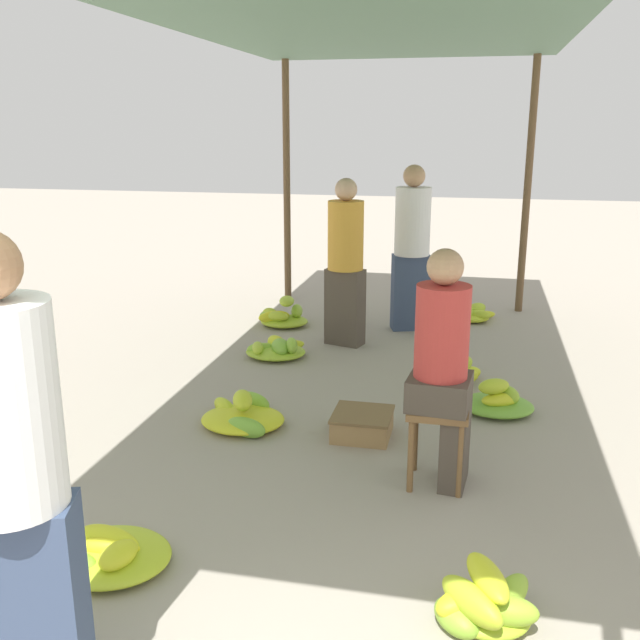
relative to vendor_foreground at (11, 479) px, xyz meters
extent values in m
cylinder|color=brown|center=(-0.72, 6.18, 0.47)|extent=(0.08, 0.08, 2.71)
cylinder|color=brown|center=(1.95, 6.18, 0.47)|extent=(0.08, 0.08, 2.71)
cube|color=#567A60|center=(0.61, 2.85, 1.85)|extent=(3.07, 7.06, 0.04)
cube|color=#384766|center=(0.00, 0.00, -0.49)|extent=(0.42, 0.31, 0.79)
cylinder|color=white|center=(0.00, 0.00, 0.25)|extent=(0.45, 0.45, 0.69)
cube|color=brown|center=(1.29, 1.96, -0.43)|extent=(0.34, 0.34, 0.04)
cylinder|color=brown|center=(1.15, 1.82, -0.67)|extent=(0.04, 0.04, 0.44)
cylinder|color=brown|center=(1.43, 1.82, -0.67)|extent=(0.04, 0.04, 0.44)
cylinder|color=brown|center=(1.15, 2.10, -0.67)|extent=(0.04, 0.04, 0.44)
cylinder|color=brown|center=(1.43, 2.10, -0.67)|extent=(0.04, 0.04, 0.44)
cube|color=#4C4238|center=(1.39, 1.97, -0.65)|extent=(0.17, 0.32, 0.48)
cube|color=#4C4238|center=(1.29, 1.96, -0.32)|extent=(0.37, 0.37, 0.18)
cylinder|color=#BF3833|center=(1.29, 1.96, 0.03)|extent=(0.33, 0.33, 0.52)
sphere|color=tan|center=(1.29, 1.96, 0.39)|extent=(0.20, 0.20, 0.20)
ellipsoid|color=yellow|center=(-0.18, 0.85, -0.78)|extent=(0.35, 0.16, 0.15)
ellipsoid|color=#8EBD33|center=(-0.29, 0.69, -0.81)|extent=(0.30, 0.15, 0.11)
ellipsoid|color=yellow|center=(-0.15, 0.81, -0.79)|extent=(0.30, 0.15, 0.11)
ellipsoid|color=yellow|center=(-0.06, 0.73, -0.77)|extent=(0.18, 0.24, 0.10)
ellipsoid|color=#B3CC2C|center=(-0.27, 0.62, -0.83)|extent=(0.19, 0.27, 0.11)
ellipsoid|color=#B8CE2B|center=(-0.16, 0.81, -0.84)|extent=(0.59, 0.51, 0.10)
ellipsoid|color=#8ABB33|center=(-0.39, 3.97, -0.81)|extent=(0.27, 0.22, 0.10)
ellipsoid|color=#7DB636|center=(-0.20, 3.97, -0.78)|extent=(0.26, 0.34, 0.13)
ellipsoid|color=#A8C82E|center=(-0.40, 3.92, -0.79)|extent=(0.19, 0.29, 0.09)
ellipsoid|color=#C7D429|center=(-0.16, 4.15, -0.82)|extent=(0.28, 0.26, 0.09)
ellipsoid|color=#8ABB33|center=(-0.09, 3.95, -0.75)|extent=(0.17, 0.25, 0.13)
ellipsoid|color=yellow|center=(-0.29, 4.14, -0.80)|extent=(0.26, 0.25, 0.15)
ellipsoid|color=#9FC430|center=(-0.26, 4.00, -0.84)|extent=(0.54, 0.47, 0.10)
ellipsoid|color=yellow|center=(-0.54, 4.94, -0.78)|extent=(0.33, 0.27, 0.13)
ellipsoid|color=#B3CC2C|center=(-0.50, 4.90, -0.76)|extent=(0.28, 0.19, 0.09)
ellipsoid|color=#B7CE2B|center=(-0.61, 5.03, -0.77)|extent=(0.26, 0.27, 0.12)
ellipsoid|color=#97C131|center=(-0.35, 5.13, -0.75)|extent=(0.19, 0.32, 0.13)
ellipsoid|color=#86BA34|center=(-0.62, 4.99, -0.80)|extent=(0.26, 0.23, 0.12)
ellipsoid|color=#A9C82E|center=(-0.44, 5.06, -0.63)|extent=(0.22, 0.34, 0.10)
ellipsoid|color=#A7C72E|center=(-0.45, 5.02, -0.84)|extent=(0.49, 0.43, 0.10)
ellipsoid|color=#78B437|center=(0.02, 2.33, -0.82)|extent=(0.33, 0.21, 0.13)
ellipsoid|color=#C1D12A|center=(-0.25, 2.65, -0.83)|extent=(0.27, 0.27, 0.12)
ellipsoid|color=#83B935|center=(-0.06, 2.73, -0.80)|extent=(0.32, 0.22, 0.14)
ellipsoid|color=#C3D229|center=(-0.06, 2.50, -0.70)|extent=(0.22, 0.30, 0.13)
ellipsoid|color=yellow|center=(-0.06, 2.49, -0.84)|extent=(0.58, 0.51, 0.10)
ellipsoid|color=yellow|center=(1.49, 0.77, -0.79)|extent=(0.32, 0.29, 0.12)
ellipsoid|color=#96C031|center=(1.62, 0.72, -0.77)|extent=(0.31, 0.14, 0.13)
ellipsoid|color=#94C032|center=(1.66, 0.81, -0.76)|extent=(0.23, 0.33, 0.10)
ellipsoid|color=#B7CD2B|center=(1.51, 0.71, -0.74)|extent=(0.32, 0.33, 0.14)
ellipsoid|color=yellow|center=(1.57, 0.79, -0.67)|extent=(0.24, 0.36, 0.10)
ellipsoid|color=#89BB34|center=(1.46, 0.71, -0.83)|extent=(0.27, 0.28, 0.12)
ellipsoid|color=#AAC82E|center=(1.57, 0.78, -0.84)|extent=(0.37, 0.32, 0.10)
ellipsoid|color=yellow|center=(1.72, 3.35, -0.82)|extent=(0.21, 0.25, 0.13)
ellipsoid|color=#98C131|center=(1.73, 3.14, -0.75)|extent=(0.23, 0.26, 0.12)
ellipsoid|color=#B5CD2C|center=(1.62, 3.07, -0.67)|extent=(0.27, 0.24, 0.11)
ellipsoid|color=yellow|center=(1.67, 3.06, -0.77)|extent=(0.31, 0.24, 0.09)
ellipsoid|color=#74B337|center=(1.66, 3.13, -0.84)|extent=(0.53, 0.46, 0.10)
ellipsoid|color=#AFCA2D|center=(1.31, 5.60, -0.80)|extent=(0.28, 0.15, 0.10)
ellipsoid|color=#A8C72E|center=(1.38, 5.61, -0.79)|extent=(0.24, 0.24, 0.13)
ellipsoid|color=yellow|center=(1.54, 5.73, -0.84)|extent=(0.34, 0.23, 0.09)
ellipsoid|color=#AAC82E|center=(1.36, 5.63, -0.80)|extent=(0.24, 0.36, 0.11)
ellipsoid|color=#B5CD2C|center=(1.53, 5.56, -0.80)|extent=(0.24, 0.19, 0.10)
ellipsoid|color=#AAC82E|center=(1.48, 5.68, -0.77)|extent=(0.26, 0.26, 0.13)
ellipsoid|color=#BDD02A|center=(1.44, 5.61, -0.84)|extent=(0.36, 0.32, 0.10)
ellipsoid|color=yellow|center=(1.37, 3.59, -0.79)|extent=(0.30, 0.15, 0.14)
ellipsoid|color=#AAC82E|center=(1.36, 3.67, -0.73)|extent=(0.29, 0.31, 0.15)
ellipsoid|color=#B1CB2D|center=(1.30, 3.68, -0.74)|extent=(0.23, 0.30, 0.13)
ellipsoid|color=yellow|center=(1.43, 3.75, -0.83)|extent=(0.29, 0.27, 0.12)
ellipsoid|color=#72B238|center=(1.30, 3.68, -0.84)|extent=(0.41, 0.36, 0.10)
cube|color=#9E7A4C|center=(0.77, 2.51, -0.82)|extent=(0.37, 0.37, 0.14)
cube|color=brown|center=(0.77, 2.51, -0.73)|extent=(0.39, 0.39, 0.02)
cube|color=#4C4238|center=(0.27, 4.53, -0.53)|extent=(0.39, 0.28, 0.72)
cylinder|color=gold|center=(0.27, 4.53, 0.15)|extent=(0.41, 0.41, 0.63)
sphere|color=tan|center=(0.27, 4.53, 0.56)|extent=(0.20, 0.20, 0.20)
cube|color=#384766|center=(0.82, 5.19, -0.51)|extent=(0.41, 0.30, 0.76)
cylinder|color=white|center=(0.82, 5.19, 0.21)|extent=(0.43, 0.43, 0.66)
sphere|color=tan|center=(0.82, 5.19, 0.65)|extent=(0.22, 0.22, 0.22)
camera|label=1|loc=(1.45, -1.84, 1.12)|focal=40.00mm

